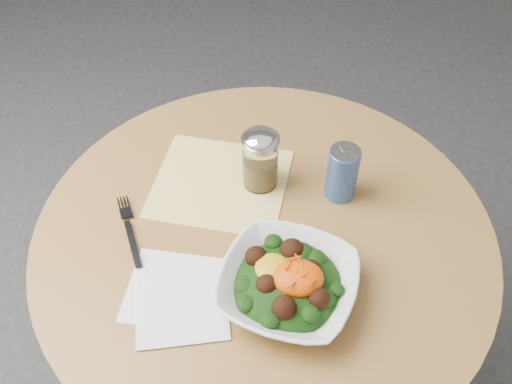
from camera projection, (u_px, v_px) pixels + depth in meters
table at (263, 285)px, 1.26m from camera, size 0.90×0.90×0.75m
cloth_napkin at (220, 183)px, 1.19m from camera, size 0.31×0.29×0.00m
paper_napkins at (177, 297)px, 1.01m from camera, size 0.20×0.21×0.00m
salad_bowl at (288, 284)px, 0.99m from camera, size 0.30×0.30×0.09m
fork at (129, 228)px, 1.11m from camera, size 0.08×0.18×0.00m
spice_shaker at (260, 160)px, 1.15m from camera, size 0.08×0.08×0.14m
beverage_can at (342, 173)px, 1.13m from camera, size 0.06×0.06×0.12m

